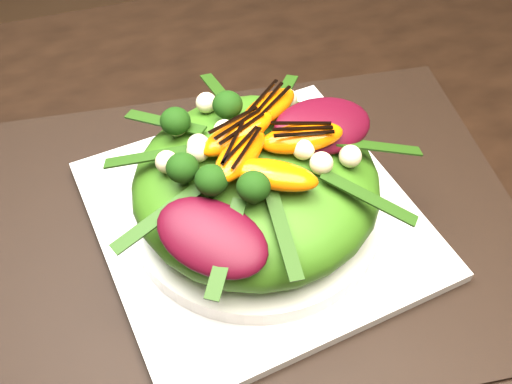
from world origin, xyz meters
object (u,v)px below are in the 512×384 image
object	(u,v)px
placemat	(256,223)
salad_bowl	(256,209)
lettuce_mound	(256,184)
plate_base	(256,218)
dining_table	(415,240)
orange_segment	(228,126)

from	to	relation	value
placemat	salad_bowl	xyz separation A→B (m)	(-0.00, 0.00, 0.02)
salad_bowl	lettuce_mound	world-z (taller)	lettuce_mound
plate_base	salad_bowl	bearing A→B (deg)	180.00
lettuce_mound	dining_table	bearing A→B (deg)	-19.17
placemat	plate_base	world-z (taller)	plate_base
orange_segment	dining_table	bearing A→B (deg)	-26.44
placemat	plate_base	size ratio (longest dim) A/B	1.78
orange_segment	lettuce_mound	bearing A→B (deg)	-62.30
placemat	plate_base	bearing A→B (deg)	180.00
placemat	lettuce_mound	bearing A→B (deg)	180.00
plate_base	orange_segment	distance (m)	0.10
dining_table	orange_segment	bearing A→B (deg)	153.56
plate_base	orange_segment	world-z (taller)	orange_segment
dining_table	salad_bowl	world-z (taller)	dining_table
placemat	orange_segment	bearing A→B (deg)	117.70
salad_bowl	lettuce_mound	distance (m)	0.03
plate_base	orange_segment	size ratio (longest dim) A/B	4.07
plate_base	lettuce_mound	bearing A→B (deg)	0.00
salad_bowl	lettuce_mound	bearing A→B (deg)	0.00
dining_table	plate_base	distance (m)	0.15
dining_table	orange_segment	distance (m)	0.21
orange_segment	plate_base	bearing A→B (deg)	-62.30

